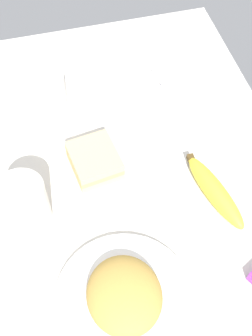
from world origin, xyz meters
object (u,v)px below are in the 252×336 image
(banana, at_px, (215,191))
(spoon, at_px, (161,83))
(coffee_mug_black, at_px, (24,205))
(coffee_mug_milky, at_px, (43,92))
(sandwich_main, at_px, (95,161))
(plate_of_food, at_px, (124,297))

(banana, xyz_separation_m, spoon, (-0.30, -0.01, -0.01))
(coffee_mug_black, bearing_deg, banana, 83.86)
(coffee_mug_black, relative_size, coffee_mug_milky, 0.89)
(coffee_mug_black, bearing_deg, sandwich_main, 120.99)
(plate_of_food, distance_m, coffee_mug_black, 0.22)
(banana, bearing_deg, coffee_mug_black, -96.14)
(plate_of_food, height_order, banana, plate_of_food)
(coffee_mug_black, height_order, coffee_mug_milky, coffee_mug_black)
(plate_of_food, distance_m, sandwich_main, 0.26)
(coffee_mug_black, xyz_separation_m, sandwich_main, (-0.08, 0.14, -0.03))
(banana, height_order, spoon, banana)
(coffee_mug_milky, height_order, spoon, coffee_mug_milky)
(plate_of_food, distance_m, coffee_mug_milky, 0.44)
(sandwich_main, bearing_deg, coffee_mug_milky, -158.64)
(coffee_mug_black, xyz_separation_m, spoon, (-0.26, 0.32, -0.05))
(plate_of_food, relative_size, coffee_mug_black, 2.12)
(coffee_mug_black, distance_m, spoon, 0.42)
(plate_of_food, bearing_deg, spoon, 156.16)
(coffee_mug_milky, bearing_deg, coffee_mug_black, -14.50)
(plate_of_food, xyz_separation_m, banana, (-0.14, 0.20, 0.00))
(plate_of_food, bearing_deg, sandwich_main, 178.05)
(coffee_mug_milky, distance_m, banana, 0.40)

